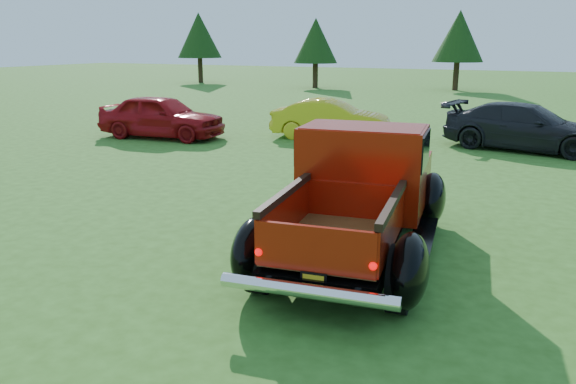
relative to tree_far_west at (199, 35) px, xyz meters
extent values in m
plane|color=#305919|center=(22.00, -30.00, -3.52)|extent=(120.00, 120.00, 0.00)
cylinder|color=#332114|center=(0.00, 0.00, -2.58)|extent=(0.36, 0.36, 1.87)
cone|color=black|center=(0.00, 0.00, 0.02)|extent=(3.33, 3.33, 3.33)
cylinder|color=#332114|center=(10.00, -1.00, -2.69)|extent=(0.36, 0.36, 1.66)
cone|color=black|center=(10.00, -1.00, -0.39)|extent=(2.94, 2.94, 2.94)
cylinder|color=#332114|center=(19.00, 1.00, -2.62)|extent=(0.36, 0.36, 1.80)
cone|color=black|center=(19.00, 1.00, -0.12)|extent=(3.20, 3.20, 3.20)
cylinder|color=black|center=(21.93, -31.27, -3.12)|extent=(0.33, 0.82, 0.80)
cylinder|color=black|center=(23.61, -31.07, -3.12)|extent=(0.33, 0.82, 0.80)
cylinder|color=black|center=(21.54, -28.11, -3.12)|extent=(0.33, 0.82, 0.80)
cylinder|color=black|center=(23.22, -27.91, -3.12)|extent=(0.33, 0.82, 0.80)
cube|color=black|center=(22.57, -29.54, -3.07)|extent=(1.95, 4.81, 0.20)
cube|color=#961608|center=(22.37, -27.91, -2.66)|extent=(1.86, 1.69, 0.62)
cube|color=silver|center=(22.28, -27.15, -2.67)|extent=(1.59, 0.25, 0.50)
cube|color=#961608|center=(22.53, -29.20, -2.33)|extent=(1.90, 1.35, 1.29)
cube|color=black|center=(22.53, -29.20, -1.98)|extent=(1.92, 1.26, 0.50)
cube|color=#961608|center=(22.53, -29.20, -1.71)|extent=(1.80, 1.24, 0.08)
cube|color=brown|center=(22.72, -30.78, -2.90)|extent=(1.57, 2.14, 0.05)
cube|color=#961608|center=(22.05, -30.86, -2.64)|extent=(0.29, 1.98, 0.52)
cube|color=#961608|center=(23.38, -30.70, -2.64)|extent=(0.29, 1.98, 0.52)
cube|color=#961608|center=(22.60, -29.79, -2.64)|extent=(1.34, 0.21, 0.52)
cube|color=#961608|center=(22.84, -31.76, -2.64)|extent=(1.34, 0.22, 0.52)
cube|color=black|center=(22.05, -30.86, -2.34)|extent=(0.33, 1.99, 0.09)
cube|color=black|center=(23.38, -30.70, -2.34)|extent=(0.33, 1.99, 0.09)
ellipsoid|color=black|center=(21.83, -31.29, -3.00)|extent=(0.58, 1.10, 0.88)
ellipsoid|color=black|center=(23.70, -31.06, -3.00)|extent=(0.58, 1.10, 0.88)
ellipsoid|color=black|center=(21.44, -28.13, -3.00)|extent=(0.58, 1.10, 0.88)
ellipsoid|color=black|center=(23.32, -27.90, -3.00)|extent=(0.58, 1.10, 0.88)
cube|color=black|center=(21.64, -29.71, -3.19)|extent=(0.57, 2.11, 0.06)
cube|color=black|center=(23.51, -29.48, -3.19)|extent=(0.57, 2.11, 0.06)
cylinder|color=silver|center=(22.87, -32.01, -3.02)|extent=(1.94, 0.39, 0.16)
cube|color=black|center=(22.84, -31.80, -2.97)|extent=(0.30, 0.05, 0.15)
cube|color=gold|center=(22.84, -31.81, -2.97)|extent=(0.24, 0.04, 0.10)
sphere|color=#CC0505|center=(22.21, -31.87, -2.74)|extent=(0.09, 0.09, 0.09)
sphere|color=#CC0505|center=(23.47, -31.72, -2.74)|extent=(0.09, 0.09, 0.09)
imported|color=#9C0E12|center=(13.50, -22.31, -2.82)|extent=(4.25, 2.05, 1.40)
imported|color=gold|center=(18.50, -20.05, -2.90)|extent=(3.96, 1.98, 1.25)
imported|color=black|center=(24.31, -19.57, -2.85)|extent=(4.85, 2.68, 1.33)
camera|label=1|loc=(24.99, -36.99, -0.50)|focal=35.00mm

